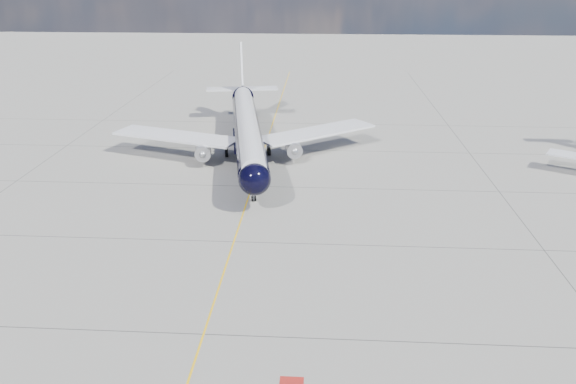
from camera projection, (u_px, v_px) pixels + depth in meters
name	position (u px, v px, depth m)	size (l,w,h in m)	color
ground	(257.00, 172.00, 73.91)	(320.00, 320.00, 0.00)	gray
taxiway_centerline	(252.00, 186.00, 69.28)	(0.16, 160.00, 0.01)	#F1B50C
main_airliner	(247.00, 127.00, 78.99)	(37.68, 46.32, 13.43)	black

